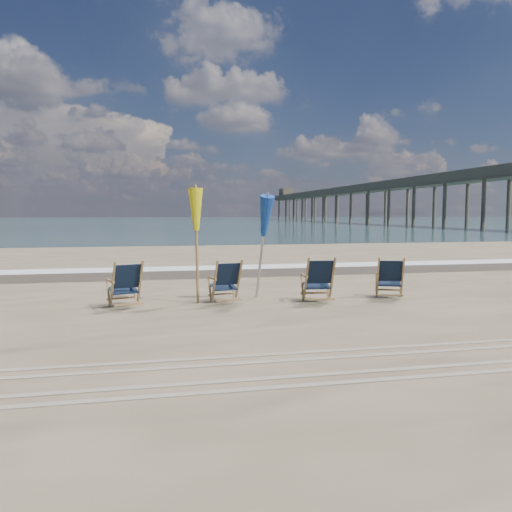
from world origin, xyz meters
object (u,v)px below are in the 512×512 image
Objects in this scene: beach_chair_3 at (403,278)px; umbrella_blue at (261,217)px; beach_chair_0 at (140,283)px; beach_chair_2 at (333,279)px; fishing_pier at (382,197)px; beach_chair_1 at (239,281)px; umbrella_yellow at (196,216)px.

umbrella_blue is at bearing 10.03° from beach_chair_3.
beach_chair_0 is 0.97× the size of beach_chair_2.
fishing_pier is (40.44, 72.48, 4.18)m from beach_chair_0.
beach_chair_3 is at bearing 160.03° from beach_chair_0.
beach_chair_1 is 1.00× the size of beach_chair_3.
beach_chair_2 is 1.06× the size of beach_chair_3.
umbrella_yellow is 1.36m from umbrella_blue.
umbrella_yellow reaches higher than beach_chair_2.
beach_chair_1 is 0.40× the size of umbrella_blue.
beach_chair_1 is 82.10m from fishing_pier.
beach_chair_2 is 3.04m from umbrella_yellow.
umbrella_blue is at bearing -117.75° from fishing_pier.
beach_chair_0 is at bearing -166.08° from umbrella_yellow.
fishing_pier is at bearing -127.60° from beach_chair_1.
umbrella_yellow reaches higher than beach_chair_3.
beach_chair_3 is 0.39× the size of umbrella_yellow.
umbrella_yellow is 1.02× the size of umbrella_blue.
beach_chair_1 is at bearing -14.20° from umbrella_yellow.
fishing_pier is at bearing -94.65° from beach_chair_3.
beach_chair_2 is at bearing -27.63° from umbrella_blue.
fishing_pier reaches higher than beach_chair_2.
umbrella_yellow is (1.13, 0.28, 1.30)m from beach_chair_0.
fishing_pier is (37.95, 72.12, 2.91)m from umbrella_blue.
beach_chair_3 is 0.01× the size of fishing_pier.
beach_chair_1 is at bearing -151.49° from umbrella_blue.
beach_chair_2 reaches higher than beach_chair_1.
beach_chair_1 reaches higher than beach_chair_3.
beach_chair_3 is (3.47, -0.29, -0.00)m from beach_chair_1.
beach_chair_1 is (1.96, 0.07, -0.01)m from beach_chair_0.
beach_chair_0 is 1.96m from beach_chair_1.
umbrella_blue is at bearing 3.29° from umbrella_yellow.
umbrella_blue is (0.53, 0.29, 1.28)m from beach_chair_1.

